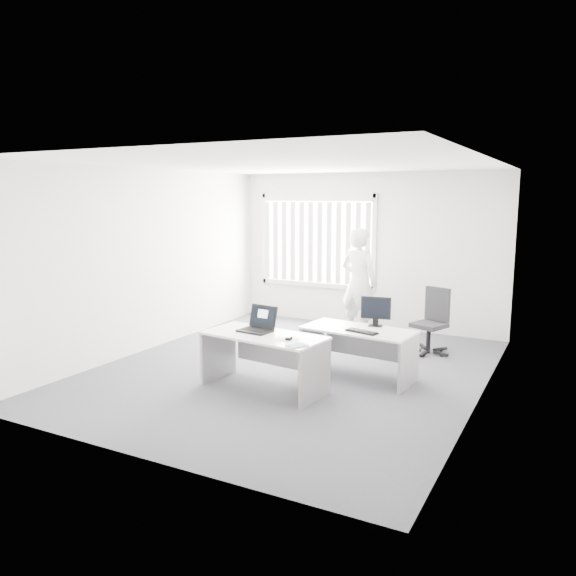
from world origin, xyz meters
The scene contains 18 objects.
ground centered at (0.00, 0.00, 0.00)m, with size 6.00×6.00×0.00m, color #5A5A62.
wall_back centered at (0.00, 3.00, 1.40)m, with size 5.00×0.02×2.80m, color silver.
wall_front centered at (0.00, -3.00, 1.40)m, with size 5.00×0.02×2.80m, color silver.
wall_left centered at (-2.50, 0.00, 1.40)m, with size 0.02×6.00×2.80m, color silver.
wall_right centered at (2.50, 0.00, 1.40)m, with size 0.02×6.00×2.80m, color silver.
ceiling centered at (0.00, 0.00, 2.80)m, with size 5.00×6.00×0.02m, color white.
window centered at (-1.00, 2.96, 1.55)m, with size 2.32×0.06×1.76m, color silver.
blinds centered at (-1.00, 2.90, 1.52)m, with size 2.20×0.10×1.50m, color silver, non-canonical shape.
desk_near centered at (0.05, -0.84, 0.51)m, with size 1.61×0.90×0.70m.
desk_far centered at (0.92, 0.13, 0.48)m, with size 1.51×0.82×0.66m.
office_chair centered at (1.49, 1.77, 0.31)m, with size 0.74×0.74×1.00m.
person centered at (0.16, 2.18, 0.93)m, with size 0.68×0.45×1.87m, color white.
laptop centered at (-0.11, -0.78, 0.86)m, with size 0.40×0.36×0.31m, color black, non-canonical shape.
paper_sheet centered at (0.44, -0.96, 0.70)m, with size 0.30×0.21×0.00m, color white.
mouse centered at (0.45, -0.93, 0.72)m, with size 0.06×0.10×0.04m, color #AEADB0, non-canonical shape.
booklet centered at (0.66, -1.14, 0.71)m, with size 0.16×0.23×0.01m, color white.
keyboard centered at (1.03, -0.04, 0.67)m, with size 0.43×0.14×0.02m, color black.
monitor centered at (1.07, 0.38, 0.86)m, with size 0.40×0.12×0.40m, color black, non-canonical shape.
Camera 1 is at (3.45, -6.66, 2.40)m, focal length 35.00 mm.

